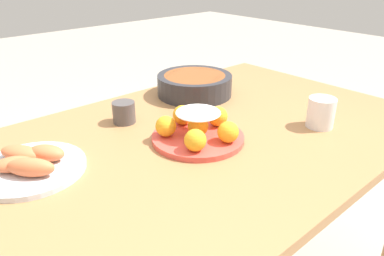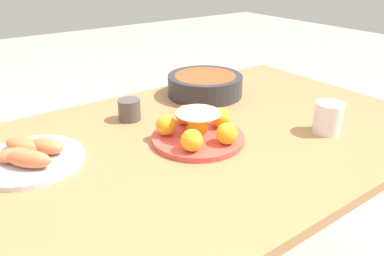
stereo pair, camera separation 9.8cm
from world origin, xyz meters
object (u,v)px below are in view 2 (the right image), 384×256
object	(u,v)px
dining_table	(186,168)
cup_near	(328,118)
seafood_platter	(30,156)
cake_plate	(198,129)
serving_bowl	(205,84)
cup_far	(129,110)

from	to	relation	value
dining_table	cup_near	distance (m)	0.45
seafood_platter	cake_plate	bearing A→B (deg)	-19.57
cake_plate	serving_bowl	xyz separation A→B (m)	(0.25, 0.29, 0.01)
seafood_platter	cup_near	bearing A→B (deg)	-23.43
cup_near	dining_table	bearing A→B (deg)	151.73
cake_plate	seafood_platter	distance (m)	0.45
seafood_platter	cup_far	bearing A→B (deg)	16.43
cup_far	cup_near	bearing A→B (deg)	-44.89
dining_table	cup_near	world-z (taller)	cup_near
cake_plate	cup_far	xyz separation A→B (m)	(-0.09, 0.25, -0.00)
cake_plate	cup_far	world-z (taller)	cake_plate
serving_bowl	dining_table	bearing A→B (deg)	-135.83
dining_table	cup_far	world-z (taller)	cup_far
dining_table	cake_plate	distance (m)	0.13
cake_plate	serving_bowl	world-z (taller)	cake_plate
cake_plate	serving_bowl	distance (m)	0.39
cake_plate	serving_bowl	size ratio (longest dim) A/B	0.95
cup_near	cup_far	size ratio (longest dim) A/B	1.30
cake_plate	serving_bowl	bearing A→B (deg)	49.16
seafood_platter	cup_far	size ratio (longest dim) A/B	3.75
serving_bowl	seafood_platter	bearing A→B (deg)	-168.20
serving_bowl	seafood_platter	world-z (taller)	serving_bowl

